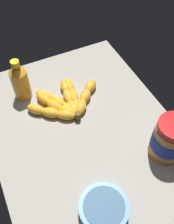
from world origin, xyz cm
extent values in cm
cube|color=gray|center=(0.00, 0.00, -2.18)|extent=(79.36, 58.37, 4.36)
ellipsoid|color=orange|center=(8.80, -2.63, 1.77)|extent=(7.20, 6.75, 3.54)
ellipsoid|color=orange|center=(12.61, -6.01, 1.77)|extent=(7.03, 7.01, 3.54)
ellipsoid|color=orange|center=(16.04, -9.79, 1.77)|extent=(6.78, 7.19, 3.54)
ellipsoid|color=orange|center=(9.63, -1.27, 1.44)|extent=(7.21, 4.64, 2.89)
ellipsoid|color=orange|center=(14.83, -2.46, 1.44)|extent=(7.06, 3.96, 2.89)
ellipsoid|color=orange|center=(20.12, -3.05, 1.44)|extent=(6.82, 3.24, 2.89)
ellipsoid|color=orange|center=(9.79, -0.16, 1.65)|extent=(6.68, 3.38, 3.30)
ellipsoid|color=orange|center=(15.08, -0.50, 1.65)|extent=(6.98, 4.05, 3.30)
ellipsoid|color=orange|center=(20.30, -1.40, 1.65)|extent=(7.20, 4.68, 3.30)
ellipsoid|color=gold|center=(9.73, 1.27, 1.51)|extent=(7.65, 5.10, 3.02)
ellipsoid|color=gold|center=(14.87, 3.53, 1.51)|extent=(7.63, 6.07, 3.02)
ellipsoid|color=gold|center=(19.50, 6.71, 1.51)|extent=(7.36, 6.83, 3.02)
ellipsoid|color=orange|center=(8.84, 2.47, 1.81)|extent=(7.35, 6.90, 3.62)
ellipsoid|color=orange|center=(13.13, 5.40, 1.81)|extent=(7.46, 6.39, 3.62)
ellipsoid|color=orange|center=(17.82, 7.64, 1.81)|extent=(7.39, 5.73, 3.62)
ellipsoid|color=gold|center=(7.85, 3.40, 1.72)|extent=(6.46, 7.44, 3.45)
ellipsoid|color=gold|center=(10.93, 7.70, 1.72)|extent=(6.83, 7.32, 3.45)
ellipsoid|color=gold|center=(14.47, 11.63, 1.72)|extent=(7.13, 7.11, 3.45)
cylinder|color=brown|center=(5.63, -0.10, 1.80)|extent=(2.00, 2.00, 3.00)
cylinder|color=#B27238|center=(-16.93, -18.98, 6.00)|extent=(9.94, 9.94, 12.00)
cylinder|color=navy|center=(-16.93, -18.98, 6.60)|extent=(10.13, 10.13, 5.40)
cylinder|color=orange|center=(24.17, 13.27, 5.62)|extent=(6.05, 6.05, 11.24)
cone|color=orange|center=(24.17, 13.27, 12.62)|extent=(6.05, 6.05, 2.77)
cylinder|color=yellow|center=(24.17, 13.27, 15.00)|extent=(2.85, 2.85, 2.00)
cylinder|color=teal|center=(-25.02, 6.41, 1.98)|extent=(13.25, 13.25, 3.96)
cylinder|color=navy|center=(-25.02, 6.41, 2.38)|extent=(10.87, 10.87, 3.57)
camera|label=1|loc=(-42.40, 19.52, 70.58)|focal=41.45mm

